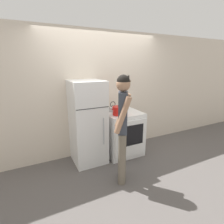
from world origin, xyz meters
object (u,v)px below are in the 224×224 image
Objects in this scene: refrigerator at (88,123)px; person at (123,124)px; dutch_oven_pot at (119,111)px; utensil_jar at (127,107)px; tea_kettle at (113,108)px; stove_range at (123,133)px.

refrigerator is 0.92× the size of person.
dutch_oven_pot is 0.45m from utensil_jar.
tea_kettle is 0.13× the size of person.
refrigerator is at bearing -173.07° from utensil_jar.
refrigerator reaches higher than dutch_oven_pot.
tea_kettle is 1.00m from person.
dutch_oven_pot is 0.16× the size of person.
person reaches higher than dutch_oven_pot.
utensil_jar is at bearing 1.09° from tea_kettle.
tea_kettle reaches higher than stove_range.
utensil_jar is at bearing 37.81° from dutch_oven_pot.
stove_range is 0.53× the size of person.
refrigerator is at bearing -169.74° from tea_kettle.
person is (-0.66, -0.96, -0.00)m from utensil_jar.
stove_range is at bearing -0.84° from person.
dutch_oven_pot is at bearing -15.69° from refrigerator.
utensil_jar is at bearing 6.93° from refrigerator.
refrigerator is at bearing 48.17° from person.
utensil_jar is 0.14× the size of person.
dutch_oven_pot is at bearing -147.36° from stove_range.
refrigerator is 0.63m from tea_kettle.
utensil_jar reaches higher than tea_kettle.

